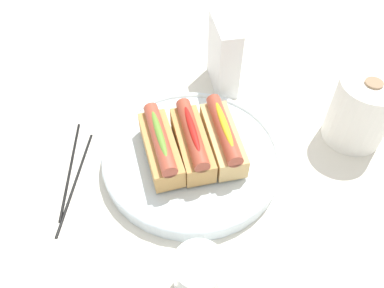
{
  "coord_description": "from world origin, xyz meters",
  "views": [
    {
      "loc": [
        0.44,
        -0.05,
        0.55
      ],
      "look_at": [
        0.02,
        -0.01,
        0.05
      ],
      "focal_mm": 35.4,
      "sensor_mm": 36.0,
      "label": 1
    }
  ],
  "objects_px": {
    "hotdog_back": "(192,141)",
    "water_glass": "(198,278)",
    "serving_bowl": "(192,156)",
    "chopstick_far": "(70,168)",
    "chopstick_near": "(75,181)",
    "hotdog_side": "(223,136)",
    "napkin_box": "(224,55)",
    "paper_towel_roll": "(361,111)",
    "hotdog_front": "(160,146)"
  },
  "relations": [
    {
      "from": "hotdog_side",
      "to": "napkin_box",
      "type": "distance_m",
      "value": 0.21
    },
    {
      "from": "serving_bowl",
      "to": "hotdog_front",
      "type": "xyz_separation_m",
      "value": [
        0.0,
        -0.05,
        0.04
      ]
    },
    {
      "from": "hotdog_back",
      "to": "water_glass",
      "type": "bearing_deg",
      "value": -4.43
    },
    {
      "from": "chopstick_near",
      "to": "hotdog_back",
      "type": "bearing_deg",
      "value": 106.65
    },
    {
      "from": "hotdog_front",
      "to": "chopstick_far",
      "type": "xyz_separation_m",
      "value": [
        -0.01,
        -0.17,
        -0.06
      ]
    },
    {
      "from": "serving_bowl",
      "to": "chopstick_near",
      "type": "xyz_separation_m",
      "value": [
        0.02,
        -0.21,
        -0.01
      ]
    },
    {
      "from": "hotdog_back",
      "to": "napkin_box",
      "type": "distance_m",
      "value": 0.23
    },
    {
      "from": "serving_bowl",
      "to": "water_glass",
      "type": "relative_size",
      "value": 3.58
    },
    {
      "from": "water_glass",
      "to": "chopstick_far",
      "type": "xyz_separation_m",
      "value": [
        -0.24,
        -0.2,
        -0.04
      ]
    },
    {
      "from": "serving_bowl",
      "to": "hotdog_side",
      "type": "distance_m",
      "value": 0.07
    },
    {
      "from": "water_glass",
      "to": "napkin_box",
      "type": "xyz_separation_m",
      "value": [
        -0.44,
        0.11,
        0.04
      ]
    },
    {
      "from": "water_glass",
      "to": "chopstick_near",
      "type": "height_order",
      "value": "water_glass"
    },
    {
      "from": "serving_bowl",
      "to": "napkin_box",
      "type": "height_order",
      "value": "napkin_box"
    },
    {
      "from": "hotdog_front",
      "to": "paper_towel_roll",
      "type": "relative_size",
      "value": 1.16
    },
    {
      "from": "hotdog_back",
      "to": "chopstick_near",
      "type": "height_order",
      "value": "hotdog_back"
    },
    {
      "from": "hotdog_back",
      "to": "napkin_box",
      "type": "height_order",
      "value": "napkin_box"
    },
    {
      "from": "hotdog_back",
      "to": "napkin_box",
      "type": "bearing_deg",
      "value": 156.87
    },
    {
      "from": "hotdog_back",
      "to": "paper_towel_roll",
      "type": "xyz_separation_m",
      "value": [
        -0.03,
        0.31,
        0.01
      ]
    },
    {
      "from": "serving_bowl",
      "to": "chopstick_near",
      "type": "relative_size",
      "value": 1.47
    },
    {
      "from": "hotdog_front",
      "to": "hotdog_side",
      "type": "distance_m",
      "value": 0.11
    },
    {
      "from": "hotdog_front",
      "to": "chopstick_near",
      "type": "xyz_separation_m",
      "value": [
        0.02,
        -0.15,
        -0.06
      ]
    },
    {
      "from": "serving_bowl",
      "to": "chopstick_far",
      "type": "height_order",
      "value": "serving_bowl"
    },
    {
      "from": "water_glass",
      "to": "paper_towel_roll",
      "type": "height_order",
      "value": "paper_towel_roll"
    },
    {
      "from": "water_glass",
      "to": "chopstick_near",
      "type": "xyz_separation_m",
      "value": [
        -0.21,
        -0.19,
        -0.04
      ]
    },
    {
      "from": "hotdog_side",
      "to": "water_glass",
      "type": "xyz_separation_m",
      "value": [
        0.24,
        -0.07,
        -0.02
      ]
    },
    {
      "from": "paper_towel_roll",
      "to": "napkin_box",
      "type": "distance_m",
      "value": 0.29
    },
    {
      "from": "hotdog_back",
      "to": "water_glass",
      "type": "relative_size",
      "value": 1.72
    },
    {
      "from": "chopstick_far",
      "to": "chopstick_near",
      "type": "bearing_deg",
      "value": 25.29
    },
    {
      "from": "hotdog_side",
      "to": "chopstick_far",
      "type": "xyz_separation_m",
      "value": [
        -0.01,
        -0.28,
        -0.06
      ]
    },
    {
      "from": "serving_bowl",
      "to": "paper_towel_roll",
      "type": "relative_size",
      "value": 2.41
    },
    {
      "from": "hotdog_front",
      "to": "hotdog_side",
      "type": "relative_size",
      "value": 1.01
    },
    {
      "from": "serving_bowl",
      "to": "napkin_box",
      "type": "distance_m",
      "value": 0.24
    },
    {
      "from": "hotdog_front",
      "to": "napkin_box",
      "type": "xyz_separation_m",
      "value": [
        -0.22,
        0.15,
        0.02
      ]
    },
    {
      "from": "hotdog_back",
      "to": "napkin_box",
      "type": "relative_size",
      "value": 1.03
    },
    {
      "from": "chopstick_far",
      "to": "water_glass",
      "type": "bearing_deg",
      "value": 43.64
    },
    {
      "from": "hotdog_back",
      "to": "chopstick_far",
      "type": "xyz_separation_m",
      "value": [
        -0.01,
        -0.22,
        -0.06
      ]
    },
    {
      "from": "hotdog_back",
      "to": "hotdog_side",
      "type": "xyz_separation_m",
      "value": [
        -0.0,
        0.05,
        0.0
      ]
    },
    {
      "from": "hotdog_back",
      "to": "water_glass",
      "type": "xyz_separation_m",
      "value": [
        0.23,
        -0.02,
        -0.02
      ]
    },
    {
      "from": "paper_towel_roll",
      "to": "napkin_box",
      "type": "bearing_deg",
      "value": -129.33
    },
    {
      "from": "serving_bowl",
      "to": "water_glass",
      "type": "xyz_separation_m",
      "value": [
        0.23,
        -0.02,
        0.02
      ]
    },
    {
      "from": "hotdog_back",
      "to": "chopstick_near",
      "type": "xyz_separation_m",
      "value": [
        0.02,
        -0.21,
        -0.06
      ]
    },
    {
      "from": "hotdog_back",
      "to": "hotdog_side",
      "type": "bearing_deg",
      "value": 94.67
    },
    {
      "from": "napkin_box",
      "to": "chopstick_far",
      "type": "xyz_separation_m",
      "value": [
        0.2,
        -0.31,
        -0.07
      ]
    },
    {
      "from": "chopstick_near",
      "to": "chopstick_far",
      "type": "height_order",
      "value": "same"
    },
    {
      "from": "water_glass",
      "to": "paper_towel_roll",
      "type": "bearing_deg",
      "value": 128.23
    },
    {
      "from": "chopstick_far",
      "to": "napkin_box",
      "type": "bearing_deg",
      "value": 126.51
    },
    {
      "from": "serving_bowl",
      "to": "hotdog_back",
      "type": "xyz_separation_m",
      "value": [
        0.0,
        -0.0,
        0.04
      ]
    },
    {
      "from": "chopstick_near",
      "to": "serving_bowl",
      "type": "bearing_deg",
      "value": 106.65
    },
    {
      "from": "paper_towel_roll",
      "to": "hotdog_front",
      "type": "bearing_deg",
      "value": -84.61
    },
    {
      "from": "napkin_box",
      "to": "chopstick_far",
      "type": "distance_m",
      "value": 0.38
    }
  ]
}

